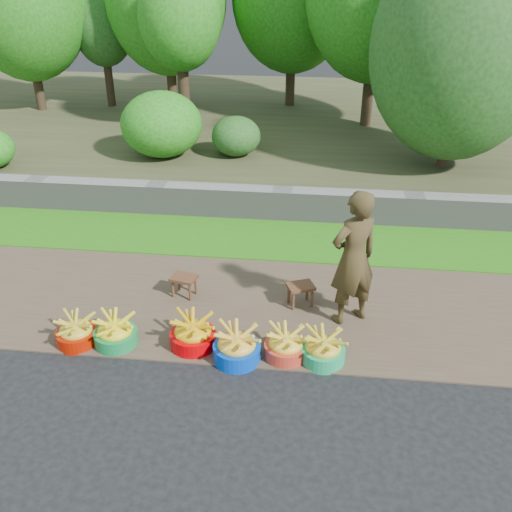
# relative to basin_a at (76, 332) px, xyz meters

# --- Properties ---
(ground_plane) EXTENTS (120.00, 120.00, 0.00)m
(ground_plane) POSITION_rel_basin_a_xyz_m (2.18, -0.23, -0.17)
(ground_plane) COLOR black
(ground_plane) RESTS_ON ground
(dirt_shoulder) EXTENTS (80.00, 2.50, 0.02)m
(dirt_shoulder) POSITION_rel_basin_a_xyz_m (2.18, 1.02, -0.16)
(dirt_shoulder) COLOR brown
(dirt_shoulder) RESTS_ON ground
(grass_verge) EXTENTS (80.00, 1.50, 0.04)m
(grass_verge) POSITION_rel_basin_a_xyz_m (2.18, 3.02, -0.15)
(grass_verge) COLOR #2B7913
(grass_verge) RESTS_ON ground
(retaining_wall) EXTENTS (80.00, 0.35, 0.55)m
(retaining_wall) POSITION_rel_basin_a_xyz_m (2.18, 3.87, 0.11)
(retaining_wall) COLOR gray
(retaining_wall) RESTS_ON ground
(earth_bank) EXTENTS (80.00, 10.00, 0.50)m
(earth_bank) POSITION_rel_basin_a_xyz_m (2.18, 8.77, 0.08)
(earth_bank) COLOR #3F4125
(earth_bank) RESTS_ON ground
(vegetation) EXTENTS (37.63, 8.06, 4.82)m
(vegetation) POSITION_rel_basin_a_xyz_m (2.04, 8.12, 2.70)
(vegetation) COLOR #312517
(vegetation) RESTS_ON earth_bank
(basin_a) EXTENTS (0.49, 0.49, 0.37)m
(basin_a) POSITION_rel_basin_a_xyz_m (0.00, 0.00, 0.00)
(basin_a) COLOR #AA1401
(basin_a) RESTS_ON ground
(basin_b) EXTENTS (0.52, 0.52, 0.39)m
(basin_b) POSITION_rel_basin_a_xyz_m (0.47, 0.03, 0.01)
(basin_b) COLOR #147E3C
(basin_b) RESTS_ON ground
(basin_c) EXTENTS (0.55, 0.55, 0.41)m
(basin_c) POSITION_rel_basin_a_xyz_m (1.40, 0.10, 0.02)
(basin_c) COLOR #D30004
(basin_c) RESTS_ON ground
(basin_d) EXTENTS (0.55, 0.55, 0.41)m
(basin_d) POSITION_rel_basin_a_xyz_m (1.95, -0.08, 0.02)
(basin_d) COLOR #053DBF
(basin_d) RESTS_ON ground
(basin_e) EXTENTS (0.50, 0.50, 0.37)m
(basin_e) POSITION_rel_basin_a_xyz_m (2.51, 0.02, 0.00)
(basin_e) COLOR red
(basin_e) RESTS_ON ground
(basin_f) EXTENTS (0.51, 0.51, 0.38)m
(basin_f) POSITION_rel_basin_a_xyz_m (2.94, 0.00, 0.01)
(basin_f) COLOR #1CA060
(basin_f) RESTS_ON ground
(stool_left) EXTENTS (0.39, 0.33, 0.30)m
(stool_left) POSITION_rel_basin_a_xyz_m (1.05, 1.17, 0.09)
(stool_left) COLOR #51301C
(stool_left) RESTS_ON dirt_shoulder
(stool_right) EXTENTS (0.42, 0.37, 0.30)m
(stool_right) POSITION_rel_basin_a_xyz_m (2.63, 1.13, 0.10)
(stool_right) COLOR #51301C
(stool_right) RESTS_ON dirt_shoulder
(vendor_woman) EXTENTS (0.77, 0.70, 1.76)m
(vendor_woman) POSITION_rel_basin_a_xyz_m (3.25, 0.87, 0.74)
(vendor_woman) COLOR black
(vendor_woman) RESTS_ON dirt_shoulder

